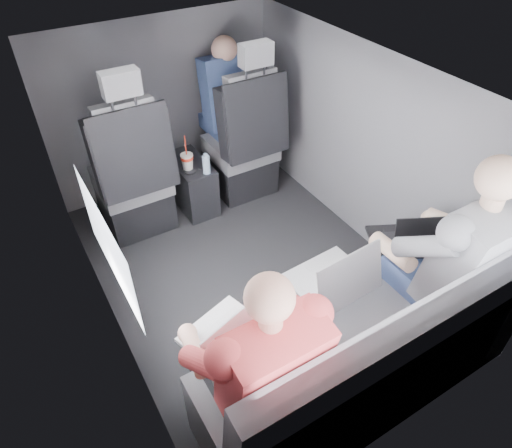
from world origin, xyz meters
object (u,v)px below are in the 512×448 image
laptop_silver (334,277)px  laptop_black (410,239)px  center_console (192,184)px  soda_cup (187,161)px  front_seat_left (134,182)px  water_bottle (206,164)px  passenger_front_right (226,95)px  rear_bench (360,363)px  front_seat_right (244,149)px  laptop_white (227,335)px  passenger_rear_left (254,362)px  passenger_rear_right (444,258)px

laptop_silver → laptop_black: 0.52m
center_console → soda_cup: size_ratio=1.73×
laptop_black → front_seat_left: bearing=121.9°
water_bottle → passenger_front_right: 0.64m
rear_bench → laptop_black: 0.70m
front_seat_left → front_seat_right: bearing=0.0°
front_seat_left → laptop_black: size_ratio=2.92×
front_seat_right → laptop_white: front_seat_right is taller
passenger_rear_left → passenger_front_right: size_ratio=1.59×
front_seat_left → front_seat_right: size_ratio=1.00×
front_seat_right → rear_bench: bearing=-103.3°
laptop_silver → passenger_rear_left: size_ratio=0.33×
front_seat_right → passenger_front_right: 0.43m
rear_bench → laptop_black: (0.54, 0.30, 0.32)m
soda_cup → front_seat_right: bearing=5.2°
passenger_rear_right → laptop_silver: bearing=160.5°
front_seat_right → center_console: size_ratio=2.64×
passenger_front_right → front_seat_left: bearing=-164.0°
water_bottle → laptop_silver: laptop_silver is taller
rear_bench → passenger_front_right: passenger_front_right is taller
passenger_rear_left → passenger_rear_right: (1.11, -0.00, 0.03)m
passenger_rear_left → water_bottle: bearing=70.3°
soda_cup → passenger_rear_left: 1.83m
passenger_rear_left → passenger_front_right: 2.29m
center_console → laptop_silver: laptop_silver is taller
passenger_rear_right → passenger_front_right: passenger_rear_right is taller
laptop_silver → front_seat_left: bearing=106.3°
soda_cup → passenger_rear_left: bearing=-105.6°
rear_bench → laptop_silver: rear_bench is taller
center_console → soda_cup: bearing=-120.4°
center_console → laptop_white: size_ratio=1.21×
soda_cup → passenger_rear_right: 1.87m
passenger_rear_right → laptop_white: bearing=171.7°
laptop_white → passenger_front_right: passenger_front_right is taller
rear_bench → passenger_rear_right: bearing=9.5°
laptop_silver → passenger_rear_left: (-0.57, -0.19, -0.02)m
center_console → water_bottle: water_bottle is taller
front_seat_right → laptop_white: size_ratio=3.18×
passenger_rear_left → rear_bench: bearing=-10.0°
passenger_rear_left → laptop_black: bearing=10.8°
laptop_silver → soda_cup: bearing=92.7°
center_console → laptop_silver: size_ratio=1.23×
soda_cup → front_seat_left: bearing=173.5°
front_seat_right → laptop_silver: (-0.43, -1.62, 0.24)m
rear_bench → laptop_black: size_ratio=3.70×
front_seat_left → water_bottle: front_seat_left is taller
soda_cup → passenger_front_right: 0.65m
water_bottle → laptop_white: size_ratio=0.39×
rear_bench → soda_cup: (-0.05, 1.86, 0.16)m
laptop_silver → rear_bench: bearing=-94.7°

